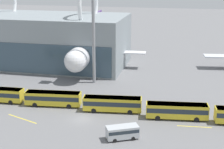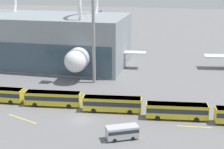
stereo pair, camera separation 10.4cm
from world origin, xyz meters
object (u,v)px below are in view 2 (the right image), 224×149
shuttle_bus_2 (112,103)px  shuttle_bus_3 (177,110)px  shuttle_bus_1 (53,98)px  service_van_foreground (122,131)px  airliner_at_gate_near (90,48)px  floodlight_mast (93,21)px

shuttle_bus_2 → shuttle_bus_3: 13.07m
shuttle_bus_1 → shuttle_bus_2: size_ratio=1.00×
service_van_foreground → shuttle_bus_1: bearing=119.3°
airliner_at_gate_near → floodlight_mast: (5.29, -14.33, 10.15)m
shuttle_bus_2 → floodlight_mast: (-8.81, 17.81, 14.07)m
shuttle_bus_1 → service_van_foreground: bearing=-40.3°
shuttle_bus_2 → floodlight_mast: bearing=109.5°
service_van_foreground → floodlight_mast: size_ratio=0.22×
shuttle_bus_1 → shuttle_bus_3: 26.12m
shuttle_bus_3 → service_van_foreground: shuttle_bus_3 is taller
shuttle_bus_3 → floodlight_mast: size_ratio=0.45×
shuttle_bus_3 → shuttle_bus_2: bearing=169.5°
airliner_at_gate_near → shuttle_bus_2: bearing=21.1°
shuttle_bus_1 → service_van_foreground: size_ratio=2.05×
shuttle_bus_1 → floodlight_mast: floodlight_mast is taller
floodlight_mast → shuttle_bus_1: bearing=-103.6°
service_van_foreground → floodlight_mast: 35.15m
shuttle_bus_1 → shuttle_bus_3: bearing=-8.8°
shuttle_bus_3 → shuttle_bus_1: bearing=170.6°
airliner_at_gate_near → shuttle_bus_1: 32.10m
service_van_foreground → floodlight_mast: (-13.13, 29.20, 14.51)m
shuttle_bus_2 → floodlight_mast: 24.35m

